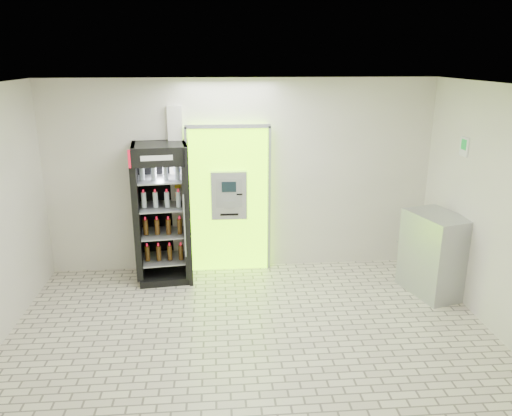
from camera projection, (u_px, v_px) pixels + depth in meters
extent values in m
plane|color=#BCAE9C|center=(254.00, 351.00, 5.83)|extent=(6.00, 6.00, 0.00)
plane|color=silver|center=(241.00, 177.00, 7.77)|extent=(6.00, 0.00, 6.00)
plane|color=silver|center=(285.00, 368.00, 3.01)|extent=(6.00, 0.00, 6.00)
plane|color=white|center=(253.00, 88.00, 4.95)|extent=(6.00, 6.00, 0.00)
cube|color=#8AFF02|center=(229.00, 200.00, 7.79)|extent=(1.20, 0.12, 2.30)
cube|color=gray|center=(228.00, 126.00, 7.39)|extent=(1.28, 0.04, 0.06)
cube|color=gray|center=(188.00, 202.00, 7.68)|extent=(0.04, 0.04, 2.30)
cube|color=gray|center=(269.00, 200.00, 7.77)|extent=(0.04, 0.04, 2.30)
cube|color=black|center=(236.00, 240.00, 7.94)|extent=(0.62, 0.01, 0.67)
cube|color=black|center=(205.00, 148.00, 7.47)|extent=(0.22, 0.01, 0.18)
cube|color=#A0A2A7|center=(229.00, 195.00, 7.66)|extent=(0.55, 0.12, 0.75)
cube|color=black|center=(229.00, 187.00, 7.55)|extent=(0.22, 0.01, 0.16)
cube|color=gray|center=(229.00, 205.00, 7.63)|extent=(0.16, 0.01, 0.12)
cube|color=black|center=(240.00, 194.00, 7.60)|extent=(0.09, 0.01, 0.02)
cube|color=black|center=(229.00, 215.00, 7.68)|extent=(0.28, 0.01, 0.03)
cube|color=silver|center=(178.00, 191.00, 7.71)|extent=(0.22, 0.10, 2.60)
cube|color=#193FB2|center=(177.00, 170.00, 7.55)|extent=(0.09, 0.01, 0.06)
cube|color=red|center=(177.00, 178.00, 7.59)|extent=(0.09, 0.01, 0.06)
cube|color=yellow|center=(178.00, 186.00, 7.63)|extent=(0.09, 0.01, 0.06)
cube|color=orange|center=(178.00, 195.00, 7.67)|extent=(0.09, 0.01, 0.06)
cube|color=red|center=(178.00, 203.00, 7.70)|extent=(0.09, 0.01, 0.06)
cube|color=black|center=(163.00, 213.00, 7.46)|extent=(0.86, 0.80, 2.09)
cube|color=black|center=(165.00, 207.00, 7.78)|extent=(0.79, 0.14, 2.09)
cube|color=red|center=(157.00, 158.00, 6.86)|extent=(0.76, 0.09, 0.25)
cube|color=white|center=(157.00, 158.00, 6.86)|extent=(0.44, 0.05, 0.07)
cube|color=black|center=(166.00, 274.00, 7.75)|extent=(0.86, 0.80, 0.10)
cylinder|color=gray|center=(184.00, 226.00, 7.16)|extent=(0.03, 0.03, 0.94)
cube|color=gray|center=(165.00, 258.00, 7.68)|extent=(0.73, 0.68, 0.02)
cube|color=gray|center=(164.00, 233.00, 7.56)|extent=(0.73, 0.68, 0.02)
cube|color=gray|center=(162.00, 207.00, 7.43)|extent=(0.73, 0.68, 0.02)
cube|color=gray|center=(161.00, 179.00, 7.31)|extent=(0.73, 0.68, 0.02)
cube|color=#A0A2A7|center=(434.00, 254.00, 7.11)|extent=(0.81, 1.02, 1.19)
cube|color=gray|center=(414.00, 251.00, 7.07)|extent=(0.24, 0.84, 0.01)
cube|color=white|center=(464.00, 147.00, 6.77)|extent=(0.02, 0.22, 0.26)
cube|color=#0D9630|center=(464.00, 145.00, 6.76)|extent=(0.00, 0.14, 0.14)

